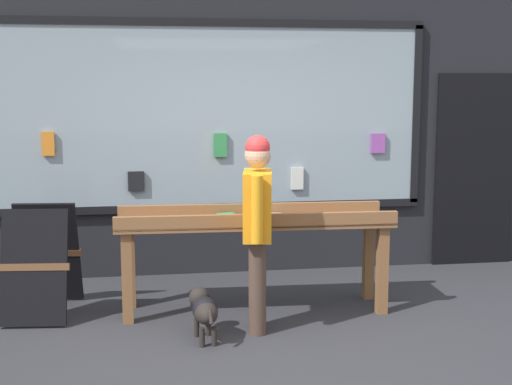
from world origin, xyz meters
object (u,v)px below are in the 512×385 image
(small_dog, at_px, (204,309))
(display_table_main, at_px, (255,230))
(person_browsing, at_px, (258,220))
(sandwich_board_sign, at_px, (42,260))

(small_dog, bearing_deg, display_table_main, -42.70)
(person_browsing, relative_size, small_dog, 2.68)
(display_table_main, relative_size, small_dog, 4.05)
(person_browsing, distance_m, small_dog, 0.81)
(person_browsing, xyz_separation_m, small_dog, (-0.44, -0.13, -0.67))
(person_browsing, bearing_deg, small_dog, 116.43)
(display_table_main, relative_size, sandwich_board_sign, 2.55)
(display_table_main, distance_m, sandwich_board_sign, 1.86)
(display_table_main, relative_size, person_browsing, 1.51)
(sandwich_board_sign, bearing_deg, small_dog, -26.70)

